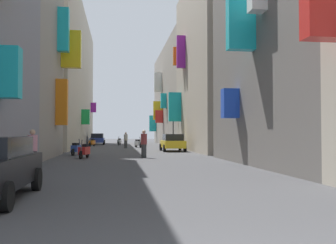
% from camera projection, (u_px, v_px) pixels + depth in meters
% --- Properties ---
extents(ground_plane, '(140.00, 140.00, 0.00)m').
position_uv_depth(ground_plane, '(130.00, 151.00, 32.42)').
color(ground_plane, '#424244').
extents(building_left_mid_a, '(7.37, 8.60, 14.32)m').
position_uv_depth(building_left_mid_a, '(4.00, 41.00, 23.44)').
color(building_left_mid_a, gray).
rests_on(building_left_mid_a, ground).
extents(building_left_mid_c, '(6.90, 31.52, 16.24)m').
position_uv_depth(building_left_mid_c, '(59.00, 78.00, 45.71)').
color(building_left_mid_c, '#BCB29E').
rests_on(building_left_mid_c, ground).
extents(building_right_mid_c, '(7.19, 13.64, 14.83)m').
position_uv_depth(building_right_mid_c, '(223.00, 65.00, 33.18)').
color(building_right_mid_c, '#9E9384').
rests_on(building_right_mid_c, ground).
extents(building_right_far, '(7.27, 23.70, 12.97)m').
position_uv_depth(building_right_far, '(185.00, 97.00, 51.65)').
color(building_right_far, gray).
rests_on(building_right_far, ground).
extents(parked_car_blue, '(1.95, 4.37, 1.48)m').
position_uv_depth(parked_car_blue, '(97.00, 139.00, 50.94)').
color(parked_car_blue, navy).
rests_on(parked_car_blue, ground).
extents(parked_car_yellow, '(1.88, 3.94, 1.44)m').
position_uv_depth(parked_car_yellow, '(173.00, 142.00, 32.22)').
color(parked_car_yellow, gold).
rests_on(parked_car_yellow, ground).
extents(scooter_silver, '(0.76, 1.74, 1.13)m').
position_uv_depth(scooter_silver, '(138.00, 143.00, 40.17)').
color(scooter_silver, '#ADADB2').
rests_on(scooter_silver, ground).
extents(scooter_blue, '(0.70, 1.92, 1.13)m').
position_uv_depth(scooter_blue, '(77.00, 148.00, 26.47)').
color(scooter_blue, '#2D4CAD').
rests_on(scooter_blue, ground).
extents(scooter_orange, '(0.71, 1.92, 1.13)m').
position_uv_depth(scooter_orange, '(92.00, 142.00, 43.82)').
color(scooter_orange, orange).
rests_on(scooter_orange, ground).
extents(scooter_white, '(0.59, 1.98, 1.13)m').
position_uv_depth(scooter_white, '(119.00, 142.00, 48.17)').
color(scooter_white, silver).
rests_on(scooter_white, ground).
extents(scooter_red, '(0.65, 1.95, 1.13)m').
position_uv_depth(scooter_red, '(84.00, 151.00, 23.15)').
color(scooter_red, red).
rests_on(scooter_red, ground).
extents(pedestrian_crossing, '(0.52, 0.52, 1.72)m').
position_uv_depth(pedestrian_crossing, '(144.00, 144.00, 23.51)').
color(pedestrian_crossing, '#383838').
rests_on(pedestrian_crossing, ground).
extents(pedestrian_near_left, '(0.53, 0.53, 1.67)m').
position_uv_depth(pedestrian_near_left, '(32.00, 151.00, 15.13)').
color(pedestrian_near_left, '#353535').
rests_on(pedestrian_near_left, ground).
extents(pedestrian_near_right, '(0.52, 0.52, 1.61)m').
position_uv_depth(pedestrian_near_right, '(126.00, 140.00, 38.53)').
color(pedestrian_near_right, '#3D3D3D').
rests_on(pedestrian_near_right, ground).
extents(traffic_light_near_corner, '(0.26, 0.34, 4.48)m').
position_uv_depth(traffic_light_near_corner, '(173.00, 118.00, 38.81)').
color(traffic_light_near_corner, '#2D2D2D').
rests_on(traffic_light_near_corner, ground).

